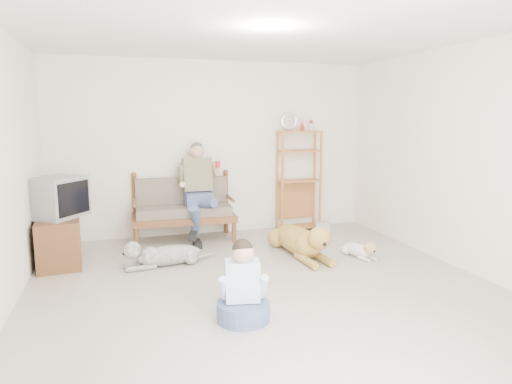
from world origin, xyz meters
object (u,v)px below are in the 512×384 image
object	(u,v)px
loveseat	(183,208)
etagere	(299,179)
golden_retriever	(301,240)
tv_stand	(59,241)

from	to	relation	value
loveseat	etagere	bearing A→B (deg)	5.14
golden_retriever	etagere	bearing A→B (deg)	65.25
loveseat	golden_retriever	distance (m)	1.91
etagere	golden_retriever	distance (m)	1.60
loveseat	tv_stand	bearing A→B (deg)	-154.45
loveseat	etagere	size ratio (longest dim) A/B	0.80
golden_retriever	tv_stand	bearing A→B (deg)	165.64
tv_stand	etagere	bearing A→B (deg)	8.43
loveseat	golden_retriever	bearing A→B (deg)	-40.25
etagere	golden_retriever	world-z (taller)	etagere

